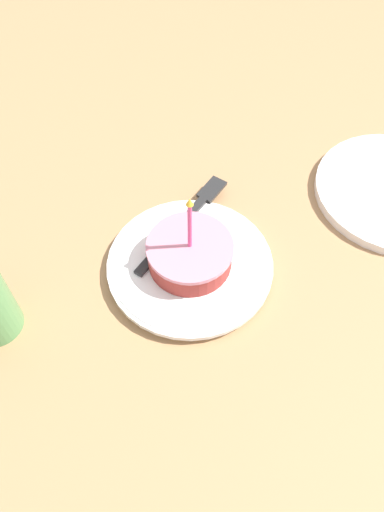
% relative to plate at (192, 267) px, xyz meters
% --- Properties ---
extents(ground_plane, '(2.40, 2.40, 0.04)m').
position_rel_plate_xyz_m(ground_plane, '(0.00, -0.00, -0.03)').
color(ground_plane, '#9E754C').
rests_on(ground_plane, ground).
extents(plate, '(0.22, 0.22, 0.02)m').
position_rel_plate_xyz_m(plate, '(0.00, 0.00, 0.00)').
color(plate, white).
rests_on(plate, ground_plane).
extents(cake_slice, '(0.11, 0.11, 0.12)m').
position_rel_plate_xyz_m(cake_slice, '(0.00, -0.00, 0.03)').
color(cake_slice, '#99332D').
rests_on(cake_slice, plate).
extents(fork, '(0.15, 0.15, 0.00)m').
position_rel_plate_xyz_m(fork, '(-0.01, -0.08, 0.01)').
color(fork, '#262626').
rests_on(fork, plate).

